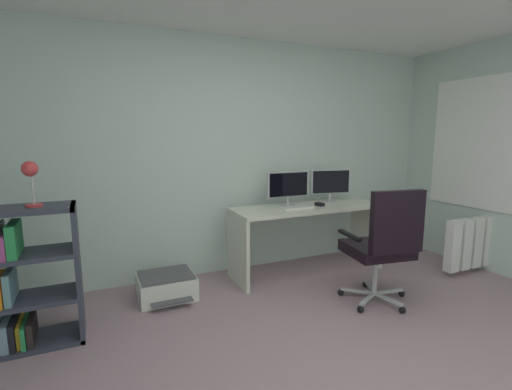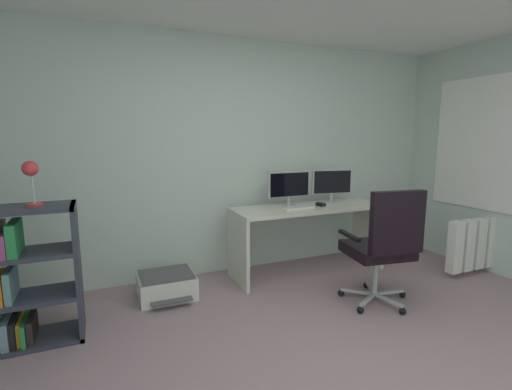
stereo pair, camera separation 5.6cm
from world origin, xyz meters
TOP-DOWN VIEW (x-y plane):
  - wall_back at (0.00, 2.27)m, footprint 5.29×0.10m
  - window_pane at (2.64, 1.03)m, footprint 0.01×1.44m
  - window_frame at (2.64, 1.03)m, footprint 0.02×1.52m
  - desk at (0.78, 1.80)m, footprint 1.68×0.57m
  - monitor_main at (0.59, 1.91)m, footprint 0.49×0.18m
  - monitor_secondary at (1.14, 1.91)m, footprint 0.47×0.18m
  - keyboard at (0.60, 1.73)m, footprint 0.35×0.14m
  - computer_mouse at (0.90, 1.75)m, footprint 0.08×0.11m
  - office_chair at (0.94, 0.82)m, footprint 0.65×0.63m
  - bookshelf at (-1.91, 1.39)m, footprint 0.72×0.35m
  - desk_lamp at (-1.73, 1.39)m, footprint 0.11×0.11m
  - printer at (-0.77, 1.77)m, footprint 0.51×0.50m
  - radiator at (2.55, 1.03)m, footprint 1.01×0.10m

SIDE VIEW (x-z plane):
  - printer at x=-0.77m, z-range 0.00..0.23m
  - radiator at x=2.55m, z-range 0.06..0.62m
  - bookshelf at x=-1.91m, z-range -0.02..0.99m
  - desk at x=0.78m, z-range 0.19..0.93m
  - office_chair at x=0.94m, z-range 0.05..1.12m
  - keyboard at x=0.60m, z-range 0.74..0.76m
  - computer_mouse at x=0.90m, z-range 0.74..0.78m
  - monitor_main at x=0.59m, z-range 0.78..1.15m
  - monitor_secondary at x=1.14m, z-range 0.78..1.15m
  - desk_lamp at x=-1.73m, z-range 1.08..1.40m
  - wall_back at x=0.00m, z-range 0.00..2.52m
  - window_pane at x=2.64m, z-range 0.72..2.10m
  - window_frame at x=2.64m, z-range 0.68..2.14m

